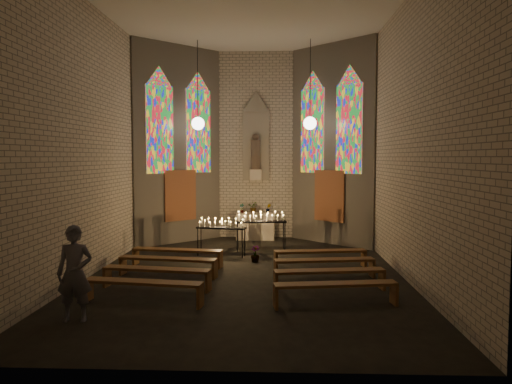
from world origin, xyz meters
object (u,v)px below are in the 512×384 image
visitor (75,273)px  altar (255,226)px  aisle_flower_pot (255,254)px  votive_stand_left (221,225)px  votive_stand_right (261,219)px

visitor → altar: bearing=67.2°
aisle_flower_pot → votive_stand_left: (-1.09, 0.86, 0.72)m
altar → visitor: visitor is taller
votive_stand_left → votive_stand_right: votive_stand_right is taller
altar → votive_stand_right: bearing=-82.8°
altar → votive_stand_left: votive_stand_left is taller
altar → visitor: (-2.96, -9.36, 0.40)m
votive_stand_right → visitor: visitor is taller
aisle_flower_pot → votive_stand_right: (0.11, 1.83, 0.80)m
votive_stand_right → altar: bearing=88.8°
altar → visitor: 9.83m
votive_stand_right → visitor: (-3.24, -7.20, -0.14)m
altar → votive_stand_right: 2.24m
aisle_flower_pot → votive_stand_left: bearing=141.8°
altar → votive_stand_right: (0.27, -2.16, 0.54)m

